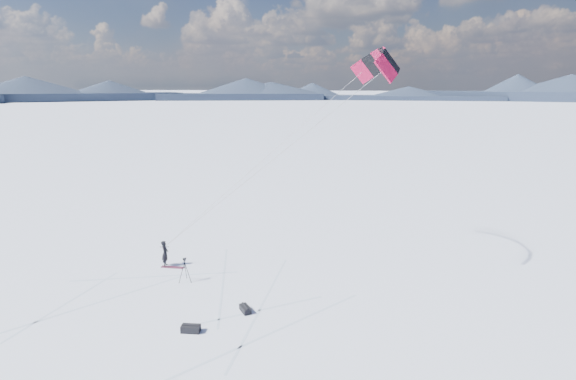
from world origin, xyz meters
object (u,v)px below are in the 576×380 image
(gear_bag_a, at_px, (191,328))
(tripod, at_px, (185,266))
(snowkiter, at_px, (166,266))
(gear_bag_b, at_px, (245,309))
(snowboard, at_px, (173,267))

(gear_bag_a, bearing_deg, tripod, 110.78)
(snowkiter, xyz_separation_m, tripod, (2.23, -1.52, 0.91))
(snowkiter, height_order, gear_bag_a, snowkiter)
(snowkiter, relative_size, gear_bag_b, 2.05)
(snowkiter, distance_m, gear_bag_b, 7.57)
(snowboard, height_order, tripod, tripod)
(tripod, distance_m, gear_bag_a, 5.20)
(tripod, height_order, gear_bag_b, tripod)
(snowkiter, relative_size, gear_bag_a, 1.81)
(snowkiter, bearing_deg, snowboard, -123.61)
(tripod, bearing_deg, snowkiter, 154.58)
(snowboard, relative_size, gear_bag_a, 1.58)
(snowkiter, relative_size, tripod, 1.15)
(snowkiter, distance_m, gear_bag_a, 7.70)
(gear_bag_b, bearing_deg, snowkiter, -162.26)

